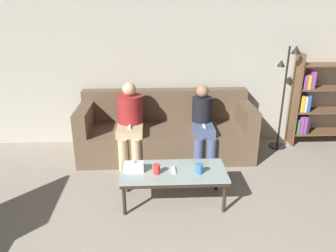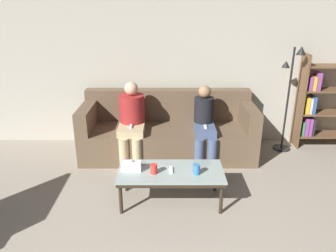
{
  "view_description": "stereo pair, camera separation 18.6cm",
  "coord_description": "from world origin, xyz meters",
  "px_view_note": "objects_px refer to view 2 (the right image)",
  "views": [
    {
      "loc": [
        -0.18,
        -1.33,
        2.18
      ],
      "look_at": [
        0.0,
        2.55,
        0.7
      ],
      "focal_mm": 35.0,
      "sensor_mm": 36.0,
      "label": 1
    },
    {
      "loc": [
        0.0,
        -1.34,
        2.18
      ],
      "look_at": [
        0.0,
        2.55,
        0.7
      ],
      "focal_mm": 35.0,
      "sensor_mm": 36.0,
      "label": 2
    }
  ],
  "objects_px": {
    "standing_lamp": "(290,89)",
    "cup_near_right": "(154,169)",
    "cup_near_left": "(197,169)",
    "game_remote": "(171,170)",
    "seated_person_left_end": "(132,119)",
    "seated_person_mid_left": "(204,123)",
    "tissue_box": "(131,166)",
    "coffee_table": "(171,174)",
    "bookshelf": "(322,103)",
    "couch": "(168,132)"
  },
  "relations": [
    {
      "from": "tissue_box",
      "to": "seated_person_left_end",
      "type": "height_order",
      "value": "seated_person_left_end"
    },
    {
      "from": "coffee_table",
      "to": "tissue_box",
      "type": "xyz_separation_m",
      "value": [
        -0.44,
        0.02,
        0.09
      ]
    },
    {
      "from": "tissue_box",
      "to": "standing_lamp",
      "type": "bearing_deg",
      "value": 33.03
    },
    {
      "from": "game_remote",
      "to": "seated_person_left_end",
      "type": "distance_m",
      "value": 1.25
    },
    {
      "from": "game_remote",
      "to": "standing_lamp",
      "type": "distance_m",
      "value": 2.37
    },
    {
      "from": "couch",
      "to": "coffee_table",
      "type": "xyz_separation_m",
      "value": [
        0.03,
        -1.31,
        0.02
      ]
    },
    {
      "from": "cup_near_right",
      "to": "bookshelf",
      "type": "relative_size",
      "value": 0.07
    },
    {
      "from": "seated_person_mid_left",
      "to": "seated_person_left_end",
      "type": "bearing_deg",
      "value": 177.78
    },
    {
      "from": "seated_person_mid_left",
      "to": "game_remote",
      "type": "bearing_deg",
      "value": -114.33
    },
    {
      "from": "couch",
      "to": "bookshelf",
      "type": "bearing_deg",
      "value": 7.02
    },
    {
      "from": "bookshelf",
      "to": "standing_lamp",
      "type": "relative_size",
      "value": 0.92
    },
    {
      "from": "couch",
      "to": "game_remote",
      "type": "height_order",
      "value": "couch"
    },
    {
      "from": "cup_near_right",
      "to": "bookshelf",
      "type": "height_order",
      "value": "bookshelf"
    },
    {
      "from": "tissue_box",
      "to": "seated_person_left_end",
      "type": "relative_size",
      "value": 0.19
    },
    {
      "from": "cup_near_right",
      "to": "bookshelf",
      "type": "distance_m",
      "value": 3.05
    },
    {
      "from": "couch",
      "to": "cup_near_right",
      "type": "xyz_separation_m",
      "value": [
        -0.16,
        -1.37,
        0.12
      ]
    },
    {
      "from": "tissue_box",
      "to": "standing_lamp",
      "type": "xyz_separation_m",
      "value": [
        2.22,
        1.44,
        0.52
      ]
    },
    {
      "from": "standing_lamp",
      "to": "game_remote",
      "type": "bearing_deg",
      "value": -140.59
    },
    {
      "from": "cup_near_left",
      "to": "bookshelf",
      "type": "relative_size",
      "value": 0.08
    },
    {
      "from": "tissue_box",
      "to": "standing_lamp",
      "type": "height_order",
      "value": "standing_lamp"
    },
    {
      "from": "seated_person_left_end",
      "to": "seated_person_mid_left",
      "type": "relative_size",
      "value": 1.05
    },
    {
      "from": "coffee_table",
      "to": "seated_person_left_end",
      "type": "height_order",
      "value": "seated_person_left_end"
    },
    {
      "from": "tissue_box",
      "to": "game_remote",
      "type": "relative_size",
      "value": 1.47
    },
    {
      "from": "cup_near_right",
      "to": "seated_person_left_end",
      "type": "relative_size",
      "value": 0.1
    },
    {
      "from": "couch",
      "to": "game_remote",
      "type": "bearing_deg",
      "value": -88.59
    },
    {
      "from": "cup_near_right",
      "to": "seated_person_left_end",
      "type": "xyz_separation_m",
      "value": [
        -0.36,
        1.16,
        0.17
      ]
    },
    {
      "from": "cup_near_right",
      "to": "tissue_box",
      "type": "xyz_separation_m",
      "value": [
        -0.26,
        0.07,
        -0.0
      ]
    },
    {
      "from": "couch",
      "to": "cup_near_right",
      "type": "height_order",
      "value": "couch"
    },
    {
      "from": "game_remote",
      "to": "seated_person_left_end",
      "type": "bearing_deg",
      "value": 116.29
    },
    {
      "from": "bookshelf",
      "to": "seated_person_left_end",
      "type": "xyz_separation_m",
      "value": [
        -2.9,
        -0.5,
        -0.08
      ]
    },
    {
      "from": "standing_lamp",
      "to": "tissue_box",
      "type": "bearing_deg",
      "value": -146.97
    },
    {
      "from": "seated_person_left_end",
      "to": "seated_person_mid_left",
      "type": "xyz_separation_m",
      "value": [
        1.03,
        -0.04,
        -0.05
      ]
    },
    {
      "from": "coffee_table",
      "to": "cup_near_right",
      "type": "height_order",
      "value": "cup_near_right"
    },
    {
      "from": "cup_near_left",
      "to": "standing_lamp",
      "type": "bearing_deg",
      "value": 45.71
    },
    {
      "from": "standing_lamp",
      "to": "cup_near_right",
      "type": "bearing_deg",
      "value": -142.33
    },
    {
      "from": "cup_near_left",
      "to": "game_remote",
      "type": "distance_m",
      "value": 0.29
    },
    {
      "from": "cup_near_right",
      "to": "game_remote",
      "type": "relative_size",
      "value": 0.73
    },
    {
      "from": "couch",
      "to": "cup_near_right",
      "type": "bearing_deg",
      "value": -96.54
    },
    {
      "from": "coffee_table",
      "to": "cup_near_right",
      "type": "bearing_deg",
      "value": -163.08
    },
    {
      "from": "bookshelf",
      "to": "game_remote",
      "type": "bearing_deg",
      "value": -145.73
    },
    {
      "from": "bookshelf",
      "to": "standing_lamp",
      "type": "bearing_deg",
      "value": -166.14
    },
    {
      "from": "coffee_table",
      "to": "cup_near_right",
      "type": "distance_m",
      "value": 0.22
    },
    {
      "from": "game_remote",
      "to": "standing_lamp",
      "type": "bearing_deg",
      "value": 39.41
    },
    {
      "from": "cup_near_left",
      "to": "seated_person_left_end",
      "type": "xyz_separation_m",
      "value": [
        -0.83,
        1.18,
        0.17
      ]
    },
    {
      "from": "seated_person_left_end",
      "to": "coffee_table",
      "type": "bearing_deg",
      "value": -63.71
    },
    {
      "from": "tissue_box",
      "to": "coffee_table",
      "type": "bearing_deg",
      "value": -2.13
    },
    {
      "from": "standing_lamp",
      "to": "seated_person_left_end",
      "type": "bearing_deg",
      "value": -171.34
    },
    {
      "from": "cup_near_right",
      "to": "tissue_box",
      "type": "distance_m",
      "value": 0.27
    },
    {
      "from": "cup_near_left",
      "to": "bookshelf",
      "type": "distance_m",
      "value": 2.67
    },
    {
      "from": "seated_person_left_end",
      "to": "seated_person_mid_left",
      "type": "bearing_deg",
      "value": -2.22
    }
  ]
}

